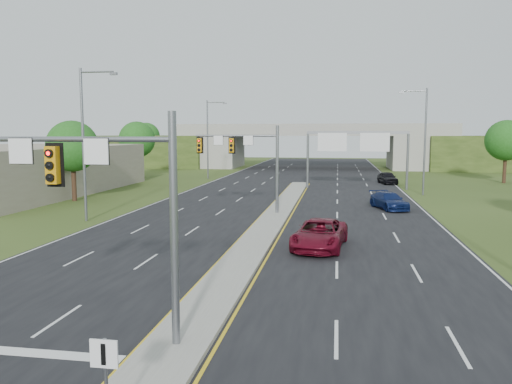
{
  "coord_description": "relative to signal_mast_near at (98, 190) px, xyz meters",
  "views": [
    {
      "loc": [
        4.63,
        -13.63,
        6.36
      ],
      "look_at": [
        0.0,
        14.7,
        3.0
      ],
      "focal_mm": 35.0,
      "sensor_mm": 36.0,
      "label": 1
    }
  ],
  "objects": [
    {
      "name": "lightpole_l_far",
      "position": [
        -11.03,
        55.07,
        1.38
      ],
      "size": [
        2.85,
        0.25,
        11.0
      ],
      "color": "slate",
      "rests_on": "ground"
    },
    {
      "name": "tree_back_c",
      "position": [
        26.26,
        94.07,
        0.78
      ],
      "size": [
        5.6,
        5.6,
        8.32
      ],
      "color": "#382316",
      "rests_on": "ground"
    },
    {
      "name": "tree_l_near",
      "position": [
        -17.74,
        30.07,
        0.45
      ],
      "size": [
        4.8,
        4.8,
        7.6
      ],
      "color": "#382316",
      "rests_on": "ground"
    },
    {
      "name": "signal_mast_near",
      "position": [
        0.0,
        0.0,
        0.0
      ],
      "size": [
        6.62,
        0.6,
        7.0
      ],
      "color": "slate",
      "rests_on": "ground"
    },
    {
      "name": "tree_back_a",
      "position": [
        -35.74,
        94.07,
        1.11
      ],
      "size": [
        6.0,
        6.0,
        8.85
      ],
      "color": "#382316",
      "rests_on": "ground"
    },
    {
      "name": "sign_gantry",
      "position": [
        8.95,
        44.99,
        0.51
      ],
      "size": [
        11.58,
        0.44,
        6.67
      ],
      "color": "slate",
      "rests_on": "ground"
    },
    {
      "name": "median",
      "position": [
        2.26,
        23.07,
        -4.63
      ],
      "size": [
        2.0,
        54.0,
        0.16
      ],
      "primitive_type": "cube",
      "color": "gray",
      "rests_on": "road"
    },
    {
      "name": "commercial_building",
      "position": [
        -27.74,
        35.07,
        -2.23
      ],
      "size": [
        18.0,
        30.0,
        5.0
      ],
      "primitive_type": "cube",
      "color": "gray",
      "rests_on": "ground"
    },
    {
      "name": "tree_back_d",
      "position": [
        40.26,
        94.07,
        1.11
      ],
      "size": [
        6.0,
        6.0,
        8.85
      ],
      "color": "#382316",
      "rests_on": "ground"
    },
    {
      "name": "ground",
      "position": [
        2.26,
        0.07,
        -4.73
      ],
      "size": [
        240.0,
        240.0,
        0.0
      ],
      "primitive_type": "plane",
      "color": "#2E4016",
      "rests_on": "ground"
    },
    {
      "name": "keep_right_sign",
      "position": [
        2.26,
        -4.45,
        -3.21
      ],
      "size": [
        0.6,
        0.13,
        2.2
      ],
      "color": "slate",
      "rests_on": "ground"
    },
    {
      "name": "signal_mast_far",
      "position": [
        0.0,
        25.0,
        0.0
      ],
      "size": [
        6.62,
        0.6,
        7.0
      ],
      "color": "slate",
      "rests_on": "ground"
    },
    {
      "name": "lightpole_l_mid",
      "position": [
        -11.03,
        20.07,
        1.38
      ],
      "size": [
        2.85,
        0.25,
        11.0
      ],
      "color": "slate",
      "rests_on": "ground"
    },
    {
      "name": "lightpole_r_far",
      "position": [
        15.56,
        40.07,
        1.38
      ],
      "size": [
        2.85,
        0.25,
        11.0
      ],
      "color": "slate",
      "rests_on": "ground"
    },
    {
      "name": "car_far_b",
      "position": [
        11.28,
        29.51,
        -4.0
      ],
      "size": [
        3.42,
        5.23,
        1.41
      ],
      "primitive_type": "imported",
      "rotation": [
        0.0,
        0.0,
        0.33
      ],
      "color": "#0C1948",
      "rests_on": "road"
    },
    {
      "name": "tree_l_mid",
      "position": [
        -21.74,
        55.07,
        0.78
      ],
      "size": [
        5.2,
        5.2,
        8.12
      ],
      "color": "#382316",
      "rests_on": "ground"
    },
    {
      "name": "car_far_c",
      "position": [
        13.26,
        51.7,
        -3.94
      ],
      "size": [
        2.6,
        4.74,
        1.53
      ],
      "primitive_type": "imported",
      "rotation": [
        0.0,
        0.0,
        0.18
      ],
      "color": "black",
      "rests_on": "road"
    },
    {
      "name": "road",
      "position": [
        2.26,
        35.07,
        -4.72
      ],
      "size": [
        24.0,
        160.0,
        0.02
      ],
      "primitive_type": "cube",
      "color": "black",
      "rests_on": "ground"
    },
    {
      "name": "overpass",
      "position": [
        2.26,
        80.07,
        -1.17
      ],
      "size": [
        80.0,
        14.0,
        8.1
      ],
      "color": "gray",
      "rests_on": "ground"
    },
    {
      "name": "lane_markings",
      "position": [
        1.66,
        28.99,
        -4.7
      ],
      "size": [
        23.72,
        160.0,
        0.01
      ],
      "color": "gold",
      "rests_on": "road"
    },
    {
      "name": "tree_back_b",
      "position": [
        -21.74,
        94.07,
        0.78
      ],
      "size": [
        5.6,
        5.6,
        8.32
      ],
      "color": "#382316",
      "rests_on": "ground"
    },
    {
      "name": "tree_r_mid",
      "position": [
        28.26,
        55.07,
        0.78
      ],
      "size": [
        5.2,
        5.2,
        8.12
      ],
      "color": "#382316",
      "rests_on": "ground"
    },
    {
      "name": "car_far_a",
      "position": [
        6.0,
        13.92,
        -3.92
      ],
      "size": [
        3.28,
        5.95,
        1.58
      ],
      "primitive_type": "imported",
      "rotation": [
        0.0,
        0.0,
        -0.12
      ],
      "color": "#5C0919",
      "rests_on": "road"
    }
  ]
}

